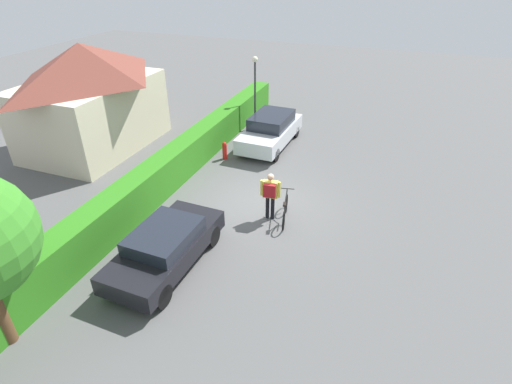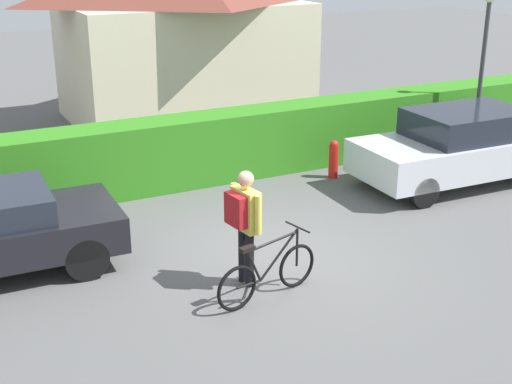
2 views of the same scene
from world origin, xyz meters
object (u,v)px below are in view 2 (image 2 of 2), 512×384
object	(u,v)px
bicycle	(268,274)
fire_hydrant	(334,159)
parked_car_far	(461,146)
street_lamp	(484,48)
person_rider	(244,217)

from	to	relation	value
bicycle	fire_hydrant	bearing A→B (deg)	47.44
bicycle	fire_hydrant	world-z (taller)	bicycle
bicycle	parked_car_far	bearing A→B (deg)	23.75
street_lamp	fire_hydrant	distance (m)	4.40
person_rider	parked_car_far	bearing A→B (deg)	18.95
street_lamp	bicycle	bearing A→B (deg)	-152.06
fire_hydrant	person_rider	bearing A→B (deg)	-137.47
parked_car_far	fire_hydrant	world-z (taller)	parked_car_far
parked_car_far	street_lamp	world-z (taller)	street_lamp
street_lamp	person_rider	bearing A→B (deg)	-155.53
person_rider	fire_hydrant	distance (m)	5.13
bicycle	person_rider	size ratio (longest dim) A/B	0.99
person_rider	street_lamp	size ratio (longest dim) A/B	0.47
bicycle	street_lamp	distance (m)	8.79
parked_car_far	person_rider	world-z (taller)	person_rider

